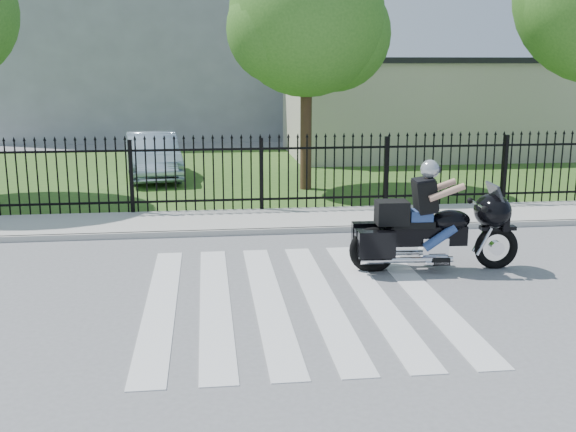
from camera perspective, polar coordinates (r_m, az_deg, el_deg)
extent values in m
plane|color=slate|center=(10.29, 0.56, -7.00)|extent=(120.00, 120.00, 0.00)
cube|color=#ADAAA3|center=(15.05, -1.92, -0.39)|extent=(40.00, 2.00, 0.12)
cube|color=#ADAAA3|center=(14.08, -1.56, -1.31)|extent=(40.00, 0.12, 0.12)
cube|color=#2A541C|center=(21.91, -3.54, 3.61)|extent=(40.00, 12.00, 0.02)
cube|color=black|center=(15.96, -2.25, 1.44)|extent=(26.00, 0.04, 0.05)
cube|color=black|center=(15.77, -2.29, 5.71)|extent=(26.00, 0.04, 0.05)
cylinder|color=#382316|center=(18.86, 1.54, 8.49)|extent=(0.32, 0.32, 4.16)
sphere|color=#32681D|center=(18.84, 1.59, 16.40)|extent=(4.20, 4.20, 4.20)
cube|color=#BCB59D|center=(26.96, 11.07, 8.84)|extent=(10.00, 6.00, 3.50)
cube|color=black|center=(26.90, 11.24, 12.77)|extent=(10.20, 6.20, 0.20)
cube|color=#94979C|center=(35.73, -10.13, 16.60)|extent=(15.00, 10.00, 12.00)
torus|color=black|center=(12.22, 17.21, -2.59)|extent=(0.77, 0.18, 0.77)
torus|color=black|center=(11.62, 7.17, -2.88)|extent=(0.82, 0.21, 0.81)
cube|color=black|center=(11.76, 11.47, -1.62)|extent=(1.46, 0.34, 0.33)
ellipsoid|color=black|center=(11.83, 13.60, -0.37)|extent=(0.71, 0.48, 0.37)
cube|color=black|center=(11.65, 10.46, -0.64)|extent=(0.74, 0.39, 0.11)
cube|color=silver|center=(11.85, 12.20, -2.48)|extent=(0.46, 0.36, 0.33)
ellipsoid|color=black|center=(12.03, 16.92, 0.41)|extent=(0.64, 0.83, 0.60)
cube|color=black|center=(11.53, 8.78, 0.30)|extent=(0.56, 0.45, 0.40)
cube|color=navy|center=(11.66, 11.12, 0.01)|extent=(0.40, 0.35, 0.20)
sphere|color=#AEB1B6|center=(11.55, 11.93, 3.90)|extent=(0.32, 0.32, 0.32)
imported|color=#9AB0C2|center=(21.27, -11.39, 5.04)|extent=(2.08, 4.41, 1.40)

